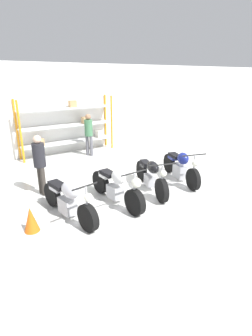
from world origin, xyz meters
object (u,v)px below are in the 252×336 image
Objects in this scene: motorcycle_white at (117,186)px; person_browsing at (40,160)px; motorcycle_silver at (68,199)px; motorcycle_black at (151,175)px; traffic_cone at (31,219)px; motorcycle_blue at (181,166)px; person_near_rack at (89,131)px; shelving_rack at (69,126)px.

motorcycle_white is 2.20m from person_browsing.
motorcycle_silver is 0.99× the size of motorcycle_white.
traffic_cone is at bearing -68.68° from motorcycle_black.
motorcycle_silver is 1.02× the size of motorcycle_blue.
person_near_rack is 3.07× the size of traffic_cone.
shelving_rack is at bearing -132.09° from person_browsing.
motorcycle_white is at bearing 2.88° from traffic_cone.
motorcycle_white is at bearing 37.65° from person_near_rack.
traffic_cone is at bearing 16.29° from person_near_rack.
motorcycle_blue is 1.26× the size of person_near_rack.
person_near_rack reaches higher than motorcycle_black.
traffic_cone is (-0.88, -0.12, -0.17)m from motorcycle_silver.
person_browsing is (-3.88, 1.37, 0.51)m from motorcycle_blue.
motorcycle_silver is at bearing -70.33° from motorcycle_blue.
motorcycle_blue is (2.46, 0.22, 0.00)m from motorcycle_white.
person_near_rack reaches higher than person_browsing.
shelving_rack is at bearing 148.41° from motorcycle_silver.
person_near_rack is at bearing -164.41° from motorcycle_black.
shelving_rack reaches higher than motorcycle_blue.
motorcycle_blue is at bearing 84.48° from motorcycle_silver.
motorcycle_blue reaches higher than motorcycle_silver.
traffic_cone is (-2.18, -0.11, -0.18)m from motorcycle_white.
motorcycle_black is at bearing -69.78° from motorcycle_blue.
traffic_cone is at bearing -91.24° from motorcycle_silver.
motorcycle_blue is at bearing 4.10° from traffic_cone.
person_near_rack reaches higher than motorcycle_silver.
person_near_rack is (2.62, 4.27, 0.55)m from motorcycle_silver.
shelving_rack is 1.86× the size of motorcycle_black.
motorcycle_white is (1.29, -0.01, 0.01)m from motorcycle_silver.
shelving_rack reaches higher than person_browsing.
motorcycle_silver is 1.68m from person_browsing.
person_near_rack is (1.33, 4.27, 0.53)m from motorcycle_white.
motorcycle_black is 3.06m from person_browsing.
motorcycle_white is 2.47m from motorcycle_blue.
person_browsing is 1.99m from traffic_cone.
person_near_rack is 5.66m from traffic_cone.
shelving_rack is 1.83× the size of motorcycle_silver.
person_browsing is at bearing 175.72° from motorcycle_silver.
motorcycle_silver is at bearing -69.86° from motorcycle_black.
person_near_rack is (0.11, 4.13, 0.54)m from motorcycle_black.
motorcycle_white is at bearing 122.64° from person_browsing.
motorcycle_white is at bearing 80.86° from motorcycle_silver.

